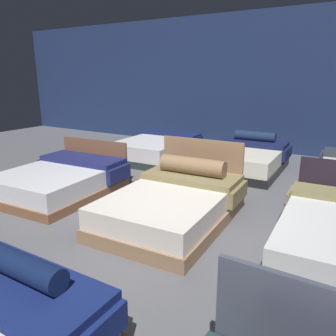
{
  "coord_description": "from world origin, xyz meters",
  "views": [
    {
      "loc": [
        2.09,
        -3.41,
        1.95
      ],
      "look_at": [
        -0.38,
        0.69,
        0.61
      ],
      "focal_mm": 35.53,
      "sensor_mm": 36.0,
      "label": 1
    }
  ],
  "objects": [
    {
      "name": "ground_plane",
      "position": [
        0.0,
        0.0,
        -0.01
      ],
      "size": [
        18.0,
        18.0,
        0.02
      ],
      "primitive_type": "cube",
      "color": "#5B5B60"
    },
    {
      "name": "showroom_back_wall",
      "position": [
        0.0,
        5.32,
        1.75
      ],
      "size": [
        18.0,
        0.06,
        3.5
      ],
      "primitive_type": "cube",
      "color": "navy",
      "rests_on": "ground_plane"
    },
    {
      "name": "bed_3",
      "position": [
        -2.23,
        0.26,
        0.23
      ],
      "size": [
        1.72,
        2.02,
        0.78
      ],
      "rotation": [
        0.0,
        0.0,
        0.06
      ],
      "color": "brown",
      "rests_on": "ground_plane"
    },
    {
      "name": "bed_4",
      "position": [
        -0.03,
        0.29,
        0.26
      ],
      "size": [
        1.56,
        2.16,
        0.99
      ],
      "rotation": [
        0.0,
        0.0,
        0.04
      ],
      "color": "#906C4E",
      "rests_on": "ground_plane"
    },
    {
      "name": "bed_6",
      "position": [
        -2.19,
        3.17,
        0.24
      ],
      "size": [
        1.57,
        2.17,
        0.52
      ],
      "rotation": [
        0.0,
        0.0,
        0.03
      ],
      "color": "#27302D",
      "rests_on": "ground_plane"
    },
    {
      "name": "bed_7",
      "position": [
        -0.01,
        3.25,
        0.25
      ],
      "size": [
        1.56,
        2.04,
        0.74
      ],
      "rotation": [
        0.0,
        0.0,
        0.03
      ],
      "color": "black",
      "rests_on": "ground_plane"
    }
  ]
}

